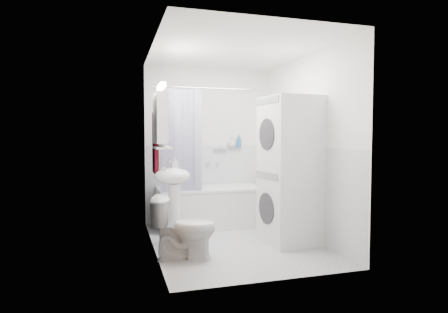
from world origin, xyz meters
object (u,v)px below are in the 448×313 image
object	(u,v)px
bathtub	(210,205)
toilet	(184,228)
washer_dryer	(291,170)
sink	(173,188)

from	to	relation	value
bathtub	toilet	world-z (taller)	toilet
washer_dryer	toilet	xyz separation A→B (m)	(-1.40, -0.26, -0.58)
toilet	washer_dryer	bearing A→B (deg)	-65.22
bathtub	toilet	distance (m)	1.50
washer_dryer	toilet	size ratio (longest dim) A/B	2.66
bathtub	sink	bearing A→B (deg)	-130.65
toilet	bathtub	bearing A→B (deg)	-10.60
bathtub	sink	world-z (taller)	sink
bathtub	sink	xyz separation A→B (m)	(-0.67, -0.78, 0.38)
washer_dryer	toilet	world-z (taller)	washer_dryer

